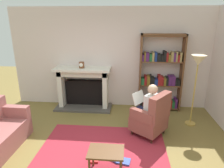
{
  "coord_description": "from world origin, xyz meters",
  "views": [
    {
      "loc": [
        0.45,
        -2.85,
        2.36
      ],
      "look_at": [
        0.1,
        1.2,
        1.05
      ],
      "focal_mm": 31.91,
      "sensor_mm": 36.0,
      "label": 1
    }
  ],
  "objects_px": {
    "mantel_clock": "(82,65)",
    "fireplace": "(84,86)",
    "seated_reader": "(147,107)",
    "floor_lamp": "(198,67)",
    "bookshelf": "(160,76)",
    "armchair_reading": "(152,117)",
    "side_table": "(106,154)"
  },
  "relations": [
    {
      "from": "fireplace",
      "to": "floor_lamp",
      "type": "xyz_separation_m",
      "value": [
        2.72,
        -0.79,
        0.79
      ]
    },
    {
      "from": "fireplace",
      "to": "mantel_clock",
      "type": "height_order",
      "value": "mantel_clock"
    },
    {
      "from": "bookshelf",
      "to": "armchair_reading",
      "type": "distance_m",
      "value": 1.51
    },
    {
      "from": "fireplace",
      "to": "side_table",
      "type": "relative_size",
      "value": 2.75
    },
    {
      "from": "seated_reader",
      "to": "side_table",
      "type": "bearing_deg",
      "value": 6.94
    },
    {
      "from": "mantel_clock",
      "to": "fireplace",
      "type": "bearing_deg",
      "value": 84.71
    },
    {
      "from": "mantel_clock",
      "to": "seated_reader",
      "type": "distance_m",
      "value": 2.12
    },
    {
      "from": "mantel_clock",
      "to": "bookshelf",
      "type": "relative_size",
      "value": 0.08
    },
    {
      "from": "seated_reader",
      "to": "floor_lamp",
      "type": "xyz_separation_m",
      "value": [
        1.08,
        0.49,
        0.77
      ]
    },
    {
      "from": "seated_reader",
      "to": "side_table",
      "type": "distance_m",
      "value": 1.49
    },
    {
      "from": "bookshelf",
      "to": "armchair_reading",
      "type": "height_order",
      "value": "bookshelf"
    },
    {
      "from": "bookshelf",
      "to": "seated_reader",
      "type": "distance_m",
      "value": 1.42
    },
    {
      "from": "mantel_clock",
      "to": "bookshelf",
      "type": "bearing_deg",
      "value": 3.73
    },
    {
      "from": "mantel_clock",
      "to": "side_table",
      "type": "relative_size",
      "value": 0.29
    },
    {
      "from": "armchair_reading",
      "to": "seated_reader",
      "type": "bearing_deg",
      "value": -90.0
    },
    {
      "from": "armchair_reading",
      "to": "seated_reader",
      "type": "relative_size",
      "value": 0.85
    },
    {
      "from": "armchair_reading",
      "to": "floor_lamp",
      "type": "xyz_separation_m",
      "value": [
        0.98,
        0.56,
        0.97
      ]
    },
    {
      "from": "fireplace",
      "to": "bookshelf",
      "type": "height_order",
      "value": "bookshelf"
    },
    {
      "from": "side_table",
      "to": "floor_lamp",
      "type": "distance_m",
      "value": 2.73
    },
    {
      "from": "mantel_clock",
      "to": "floor_lamp",
      "type": "xyz_separation_m",
      "value": [
        2.73,
        -0.68,
        0.17
      ]
    },
    {
      "from": "side_table",
      "to": "bookshelf",
      "type": "bearing_deg",
      "value": 65.89
    },
    {
      "from": "bookshelf",
      "to": "floor_lamp",
      "type": "relative_size",
      "value": 1.24
    },
    {
      "from": "fireplace",
      "to": "side_table",
      "type": "height_order",
      "value": "fireplace"
    },
    {
      "from": "armchair_reading",
      "to": "floor_lamp",
      "type": "bearing_deg",
      "value": 156.49
    },
    {
      "from": "side_table",
      "to": "floor_lamp",
      "type": "relative_size",
      "value": 0.34
    },
    {
      "from": "fireplace",
      "to": "mantel_clock",
      "type": "relative_size",
      "value": 9.4
    },
    {
      "from": "fireplace",
      "to": "floor_lamp",
      "type": "height_order",
      "value": "floor_lamp"
    },
    {
      "from": "fireplace",
      "to": "seated_reader",
      "type": "height_order",
      "value": "fireplace"
    },
    {
      "from": "mantel_clock",
      "to": "armchair_reading",
      "type": "distance_m",
      "value": 2.29
    },
    {
      "from": "fireplace",
      "to": "armchair_reading",
      "type": "height_order",
      "value": "fireplace"
    },
    {
      "from": "fireplace",
      "to": "bookshelf",
      "type": "bearing_deg",
      "value": 0.93
    },
    {
      "from": "fireplace",
      "to": "side_table",
      "type": "distance_m",
      "value": 2.72
    }
  ]
}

